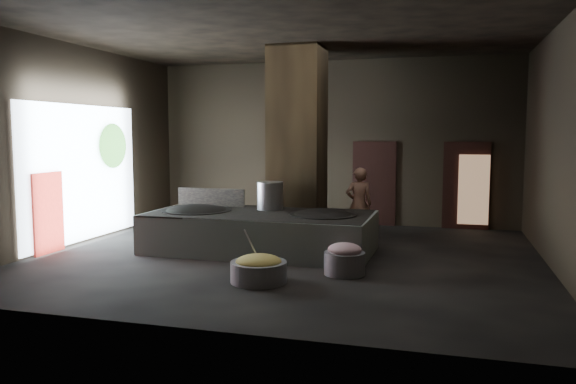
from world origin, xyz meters
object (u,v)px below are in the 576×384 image
(hearth_platform, at_px, (260,232))
(stock_pot, at_px, (270,196))
(meat_basin, at_px, (345,263))
(wok_right, at_px, (323,219))
(wok_left, at_px, (196,214))
(veg_basin, at_px, (259,272))
(cook, at_px, (359,204))

(hearth_platform, distance_m, stock_pot, 0.91)
(stock_pot, distance_m, meat_basin, 3.02)
(hearth_platform, height_order, stock_pot, stock_pot)
(wok_right, relative_size, meat_basin, 1.90)
(wok_left, height_order, veg_basin, wok_left)
(cook, height_order, veg_basin, cook)
(wok_left, bearing_deg, veg_basin, -46.46)
(cook, bearing_deg, stock_pot, 15.19)
(meat_basin, bearing_deg, cook, 94.30)
(stock_pot, bearing_deg, wok_left, -158.20)
(wok_left, height_order, wok_right, wok_left)
(wok_right, distance_m, cook, 1.82)
(wok_left, xyz_separation_m, stock_pot, (1.50, 0.60, 0.38))
(wok_right, distance_m, veg_basin, 2.58)
(wok_left, height_order, cook, cook)
(wok_right, bearing_deg, cook, 74.51)
(wok_left, distance_m, wok_right, 2.80)
(wok_left, distance_m, meat_basin, 3.85)
(cook, bearing_deg, hearth_platform, 24.65)
(wok_right, xyz_separation_m, cook, (0.48, 1.75, 0.11))
(hearth_platform, relative_size, meat_basin, 6.48)
(wok_left, distance_m, veg_basin, 3.28)
(wok_left, relative_size, cook, 0.87)
(hearth_platform, height_order, wok_left, wok_left)
(wok_left, relative_size, wok_right, 1.07)
(hearth_platform, xyz_separation_m, cook, (1.83, 1.80, 0.45))
(veg_basin, bearing_deg, meat_basin, 34.97)
(wok_right, bearing_deg, veg_basin, -103.17)
(veg_basin, xyz_separation_m, meat_basin, (1.30, 0.91, 0.02))
(veg_basin, bearing_deg, cook, 75.85)
(wok_left, relative_size, veg_basin, 1.57)
(hearth_platform, height_order, veg_basin, hearth_platform)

